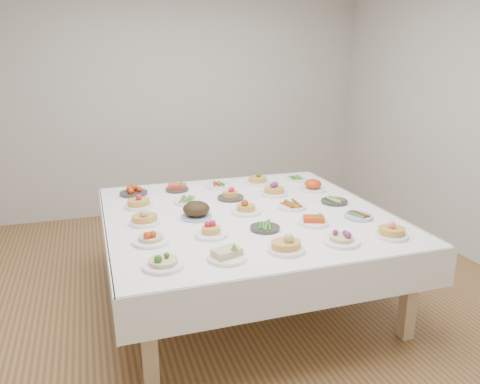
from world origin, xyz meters
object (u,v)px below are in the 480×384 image
object	(u,v)px
display_table	(246,220)
dish_12	(246,205)
dish_0	(163,258)
dish_24	(296,179)

from	to	relation	value
display_table	dish_12	size ratio (longest dim) A/B	9.10
display_table	dish_0	xyz separation A→B (m)	(-0.79, -0.79, 0.13)
dish_0	dish_24	xyz separation A→B (m)	(1.58, 1.58, -0.04)
dish_24	display_table	bearing A→B (deg)	-135.35
dish_0	dish_12	size ratio (longest dim) A/B	1.01
display_table	dish_12	xyz separation A→B (m)	(0.00, -0.00, 0.13)
display_table	dish_0	size ratio (longest dim) A/B	9.00
dish_24	dish_12	bearing A→B (deg)	-135.22
dish_12	dish_24	size ratio (longest dim) A/B	1.07
dish_0	dish_24	world-z (taller)	dish_0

